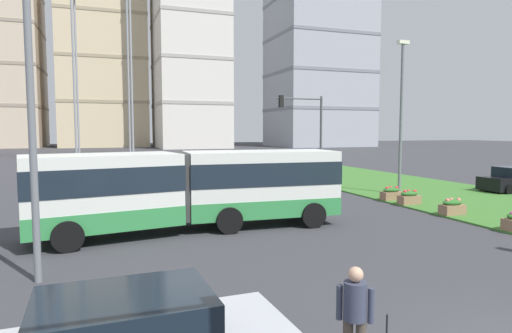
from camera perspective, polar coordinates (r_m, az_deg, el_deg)
articulated_bus at (r=16.72m, az=-8.40°, el=-2.76°), size 12.02×3.55×3.00m
car_grey_wagon at (r=23.31m, az=-17.30°, el=-3.03°), size 4.42×2.06×1.58m
pedestrian_crossing at (r=7.26m, az=12.89°, el=-18.31°), size 0.49×0.38×1.74m
flower_planter_3 at (r=21.33m, az=24.44°, el=-4.85°), size 1.10×0.56×0.74m
flower_planter_4 at (r=23.46m, az=19.53°, el=-3.85°), size 1.10×0.56×0.74m
flower_planter_5 at (r=24.60m, az=17.39°, el=-3.40°), size 1.10×0.56×0.74m
traffic_light_far_right at (r=29.92m, az=6.77°, el=5.45°), size 3.38×0.28×6.17m
streetlight_left at (r=12.08m, az=-27.64°, el=10.26°), size 0.70×0.28×9.31m
streetlight_median at (r=26.97m, az=18.58°, el=6.92°), size 0.70×0.28×9.02m
apartment_tower_westcentre at (r=111.23m, az=-19.62°, el=15.24°), size 19.55×16.62×49.05m
apartment_tower_centre at (r=101.54m, az=-8.80°, el=18.15°), size 14.95×19.43×54.78m
apartment_tower_eastcentre at (r=108.73m, az=8.26°, el=13.94°), size 21.95×19.02×42.42m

